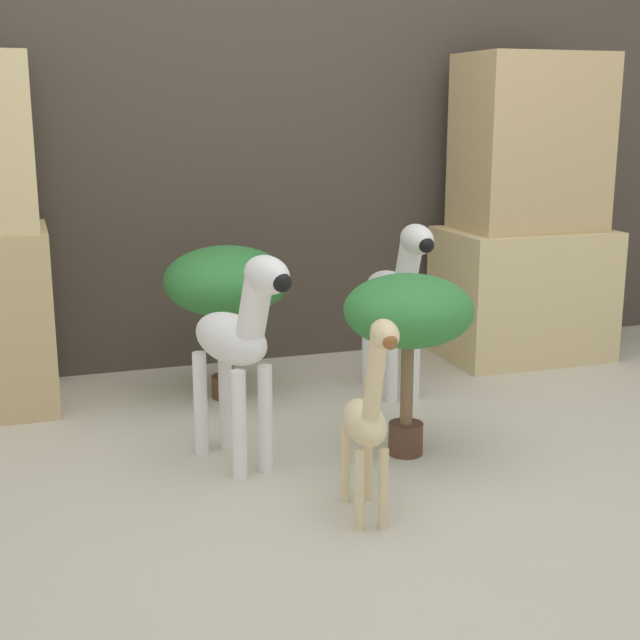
# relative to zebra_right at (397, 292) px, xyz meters

# --- Properties ---
(ground_plane) EXTENTS (14.00, 14.00, 0.00)m
(ground_plane) POSITION_rel_zebra_right_xyz_m (-0.42, -1.02, -0.42)
(ground_plane) COLOR beige
(wall_back) EXTENTS (6.40, 0.08, 2.20)m
(wall_back) POSITION_rel_zebra_right_xyz_m (-0.42, 0.71, 0.68)
(wall_back) COLOR #473D33
(wall_back) RESTS_ON ground_plane
(rock_pillar_right) EXTENTS (0.72, 0.50, 1.33)m
(rock_pillar_right) POSITION_rel_zebra_right_xyz_m (0.77, 0.36, 0.19)
(rock_pillar_right) COLOR #DBC184
(rock_pillar_right) RESTS_ON ground_plane
(zebra_right) EXTENTS (0.16, 0.50, 0.70)m
(zebra_right) POSITION_rel_zebra_right_xyz_m (0.00, 0.00, 0.00)
(zebra_right) COLOR white
(zebra_right) RESTS_ON ground_plane
(zebra_left) EXTENTS (0.27, 0.50, 0.70)m
(zebra_left) POSITION_rel_zebra_right_xyz_m (-0.74, -0.51, 0.00)
(zebra_left) COLOR white
(zebra_left) RESTS_ON ground_plane
(giraffe_figurine) EXTENTS (0.14, 0.40, 0.61)m
(giraffe_figurine) POSITION_rel_zebra_right_xyz_m (-0.51, -0.99, -0.10)
(giraffe_figurine) COLOR beige
(giraffe_figurine) RESTS_ON ground_plane
(potted_palm_front) EXTENTS (0.41, 0.41, 0.60)m
(potted_palm_front) POSITION_rel_zebra_right_xyz_m (-0.21, -0.58, 0.05)
(potted_palm_front) COLOR #513323
(potted_palm_front) RESTS_ON ground_plane
(potted_palm_back) EXTENTS (0.48, 0.48, 0.60)m
(potted_palm_back) POSITION_rel_zebra_right_xyz_m (-0.63, 0.18, 0.04)
(potted_palm_back) COLOR #513323
(potted_palm_back) RESTS_ON ground_plane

